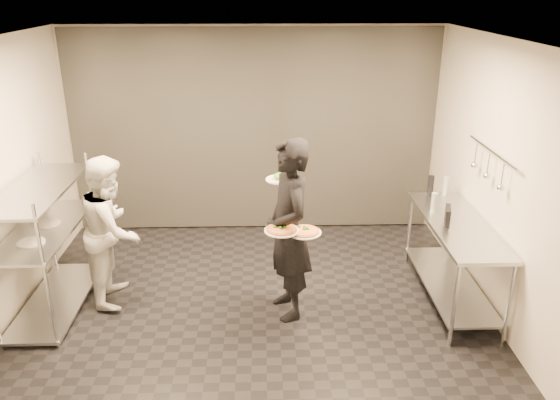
{
  "coord_description": "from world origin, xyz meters",
  "views": [
    {
      "loc": [
        0.13,
        -5.22,
        3.28
      ],
      "look_at": [
        0.3,
        0.25,
        1.1
      ],
      "focal_mm": 35.0,
      "sensor_mm": 36.0,
      "label": 1
    }
  ],
  "objects_px": {
    "prep_counter": "(454,247)",
    "pizza_plate_far": "(304,231)",
    "pass_rack": "(47,241)",
    "bottle_dark": "(431,186)",
    "pos_monitor": "(448,215)",
    "pizza_plate_near": "(282,229)",
    "chef": "(112,230)",
    "bottle_green": "(434,203)",
    "salad_plate": "(280,178)",
    "waiter": "(289,230)",
    "bottle_clear": "(446,186)"
  },
  "relations": [
    {
      "from": "prep_counter",
      "to": "pizza_plate_far",
      "type": "bearing_deg",
      "value": -166.46
    },
    {
      "from": "pass_rack",
      "to": "bottle_dark",
      "type": "height_order",
      "value": "pass_rack"
    },
    {
      "from": "bottle_dark",
      "to": "prep_counter",
      "type": "bearing_deg",
      "value": -85.14
    },
    {
      "from": "pizza_plate_far",
      "to": "pos_monitor",
      "type": "distance_m",
      "value": 1.59
    },
    {
      "from": "prep_counter",
      "to": "pizza_plate_near",
      "type": "height_order",
      "value": "pizza_plate_near"
    },
    {
      "from": "chef",
      "to": "bottle_green",
      "type": "bearing_deg",
      "value": -90.51
    },
    {
      "from": "bottle_dark",
      "to": "chef",
      "type": "bearing_deg",
      "value": -169.89
    },
    {
      "from": "chef",
      "to": "prep_counter",
      "type": "bearing_deg",
      "value": -94.98
    },
    {
      "from": "pass_rack",
      "to": "salad_plate",
      "type": "xyz_separation_m",
      "value": [
        2.45,
        0.12,
        0.63
      ]
    },
    {
      "from": "prep_counter",
      "to": "waiter",
      "type": "distance_m",
      "value": 1.85
    },
    {
      "from": "waiter",
      "to": "salad_plate",
      "type": "xyz_separation_m",
      "value": [
        -0.07,
        0.33,
        0.45
      ]
    },
    {
      "from": "pizza_plate_far",
      "to": "salad_plate",
      "type": "bearing_deg",
      "value": 112.99
    },
    {
      "from": "pass_rack",
      "to": "bottle_dark",
      "type": "bearing_deg",
      "value": 10.67
    },
    {
      "from": "pizza_plate_far",
      "to": "pos_monitor",
      "type": "xyz_separation_m",
      "value": [
        1.54,
        0.39,
        -0.02
      ]
    },
    {
      "from": "bottle_green",
      "to": "pass_rack",
      "type": "bearing_deg",
      "value": -176.09
    },
    {
      "from": "pos_monitor",
      "to": "bottle_green",
      "type": "distance_m",
      "value": 0.3
    },
    {
      "from": "pizza_plate_near",
      "to": "bottle_dark",
      "type": "distance_m",
      "value": 2.19
    },
    {
      "from": "pizza_plate_near",
      "to": "pizza_plate_far",
      "type": "relative_size",
      "value": 1.03
    },
    {
      "from": "salad_plate",
      "to": "bottle_dark",
      "type": "bearing_deg",
      "value": 20.72
    },
    {
      "from": "pizza_plate_far",
      "to": "bottle_green",
      "type": "relative_size",
      "value": 1.45
    },
    {
      "from": "chef",
      "to": "pizza_plate_far",
      "type": "relative_size",
      "value": 4.94
    },
    {
      "from": "prep_counter",
      "to": "pizza_plate_near",
      "type": "bearing_deg",
      "value": -166.97
    },
    {
      "from": "pizza_plate_near",
      "to": "pos_monitor",
      "type": "relative_size",
      "value": 1.38
    },
    {
      "from": "pizza_plate_near",
      "to": "pizza_plate_far",
      "type": "xyz_separation_m",
      "value": [
        0.22,
        0.04,
        -0.04
      ]
    },
    {
      "from": "salad_plate",
      "to": "pos_monitor",
      "type": "height_order",
      "value": "salad_plate"
    },
    {
      "from": "pass_rack",
      "to": "prep_counter",
      "type": "xyz_separation_m",
      "value": [
        4.33,
        0.0,
        -0.14
      ]
    },
    {
      "from": "chef",
      "to": "pizza_plate_near",
      "type": "distance_m",
      "value": 1.91
    },
    {
      "from": "chef",
      "to": "pos_monitor",
      "type": "distance_m",
      "value": 3.57
    },
    {
      "from": "bottle_clear",
      "to": "bottle_green",
      "type": "bearing_deg",
      "value": -119.81
    },
    {
      "from": "waiter",
      "to": "pizza_plate_far",
      "type": "distance_m",
      "value": 0.25
    },
    {
      "from": "pos_monitor",
      "to": "bottle_clear",
      "type": "bearing_deg",
      "value": 90.36
    },
    {
      "from": "salad_plate",
      "to": "bottle_green",
      "type": "relative_size",
      "value": 1.35
    },
    {
      "from": "pass_rack",
      "to": "bottle_green",
      "type": "relative_size",
      "value": 7.02
    },
    {
      "from": "bottle_dark",
      "to": "pos_monitor",
      "type": "bearing_deg",
      "value": -93.66
    },
    {
      "from": "bottle_clear",
      "to": "bottle_dark",
      "type": "distance_m",
      "value": 0.18
    },
    {
      "from": "pizza_plate_near",
      "to": "bottle_green",
      "type": "xyz_separation_m",
      "value": [
        1.7,
        0.72,
        -0.03
      ]
    },
    {
      "from": "waiter",
      "to": "bottle_dark",
      "type": "distance_m",
      "value": 2.01
    },
    {
      "from": "bottle_clear",
      "to": "waiter",
      "type": "bearing_deg",
      "value": -152.15
    },
    {
      "from": "pizza_plate_near",
      "to": "bottle_green",
      "type": "bearing_deg",
      "value": 22.86
    },
    {
      "from": "chef",
      "to": "bottle_clear",
      "type": "height_order",
      "value": "chef"
    },
    {
      "from": "prep_counter",
      "to": "bottle_clear",
      "type": "height_order",
      "value": "bottle_clear"
    },
    {
      "from": "bottle_green",
      "to": "pos_monitor",
      "type": "bearing_deg",
      "value": -78.26
    },
    {
      "from": "pass_rack",
      "to": "waiter",
      "type": "xyz_separation_m",
      "value": [
        2.53,
        -0.21,
        0.18
      ]
    },
    {
      "from": "pizza_plate_far",
      "to": "bottle_clear",
      "type": "distance_m",
      "value": 2.14
    },
    {
      "from": "waiter",
      "to": "pass_rack",
      "type": "bearing_deg",
      "value": -110.04
    },
    {
      "from": "prep_counter",
      "to": "bottle_dark",
      "type": "xyz_separation_m",
      "value": [
        -0.07,
        0.8,
        0.42
      ]
    },
    {
      "from": "waiter",
      "to": "bottle_green",
      "type": "xyz_separation_m",
      "value": [
        1.62,
        0.5,
        0.08
      ]
    },
    {
      "from": "prep_counter",
      "to": "bottle_green",
      "type": "relative_size",
      "value": 7.9
    },
    {
      "from": "salad_plate",
      "to": "pos_monitor",
      "type": "bearing_deg",
      "value": -4.21
    },
    {
      "from": "prep_counter",
      "to": "bottle_dark",
      "type": "height_order",
      "value": "bottle_dark"
    }
  ]
}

